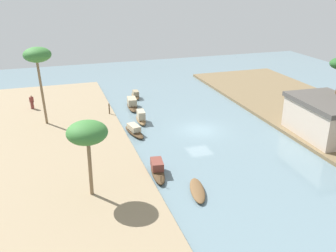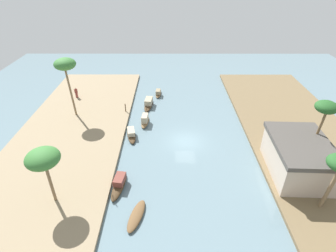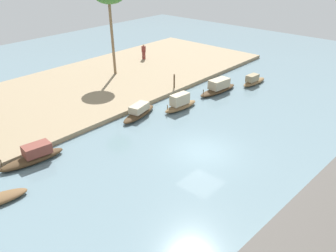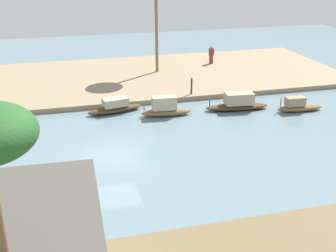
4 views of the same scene
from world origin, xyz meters
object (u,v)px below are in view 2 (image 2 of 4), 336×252
Objects in this scene: sampan_open_hull at (136,216)px; riverside_building at (298,157)px; sampan_midstream at (158,93)px; palm_tree_right_tall at (326,109)px; sampan_near_left_bank at (119,184)px; palm_tree_left_near at (65,65)px; sampan_with_tall_canopy at (131,134)px; sampan_with_red_awning at (149,103)px; person_on_near_bank at (76,93)px; sampan_downstream_large at (145,120)px; palm_tree_left_far at (43,159)px; mooring_post at (125,108)px.

riverside_building reaches higher than sampan_open_hull.
sampan_midstream is 0.46× the size of palm_tree_right_tall.
sampan_near_left_bank is 17.97m from palm_tree_left_near.
palm_tree_left_near reaches higher than sampan_open_hull.
riverside_building is at bearing 123.29° from sampan_open_hull.
palm_tree_right_tall is (5.40, 20.07, 6.54)m from sampan_with_tall_canopy.
palm_tree_left_near reaches higher than sampan_midstream.
sampan_with_red_awning is 0.62× the size of palm_tree_right_tall.
palm_tree_right_tall is at bearing 125.56° from sampan_open_hull.
sampan_downstream_large is at bearing -67.62° from person_on_near_bank.
sampan_downstream_large reaches higher than sampan_with_tall_canopy.
palm_tree_left_far is at bearing -78.23° from riverside_building.
sampan_with_red_awning is 0.56× the size of palm_tree_left_near.
palm_tree_left_near is (3.32, -10.35, 7.23)m from sampan_with_red_awning.
person_on_near_bank is 0.23× the size of palm_tree_right_tall.
sampan_with_tall_canopy is (-8.95, 0.12, -0.05)m from sampan_near_left_bank.
sampan_near_left_bank reaches higher than sampan_midstream.
palm_tree_right_tall is at bearing 69.94° from palm_tree_left_near.
sampan_downstream_large reaches higher than sampan_open_hull.
mooring_post is at bearing 97.53° from palm_tree_left_near.
sampan_with_tall_canopy is 12.75m from sampan_open_hull.
person_on_near_bank is 34.73m from palm_tree_right_tall.
palm_tree_left_far is 0.77× the size of palm_tree_right_tall.
sampan_open_hull is at bearing -2.79° from sampan_with_tall_canopy.
palm_tree_left_near is at bearing -112.01° from riverside_building.
palm_tree_left_near is 1.12× the size of palm_tree_right_tall.
sampan_with_red_awning is at bearing 159.07° from palm_tree_left_far.
palm_tree_left_near reaches higher than riverside_building.
palm_tree_left_far reaches higher than riverside_building.
person_on_near_bank reaches higher than sampan_with_red_awning.
palm_tree_left_near is 1.03× the size of riverside_building.
person_on_near_bank reaches higher than sampan_with_tall_canopy.
sampan_with_tall_canopy is 8.58m from sampan_with_red_awning.
sampan_near_left_bank is 1.22× the size of sampan_midstream.
palm_tree_left_far is at bearing -113.12° from person_on_near_bank.
sampan_with_red_awning is at bearing -177.24° from sampan_downstream_large.
person_on_near_bank is 0.30× the size of palm_tree_left_far.
palm_tree_left_near is at bearing -110.06° from palm_tree_right_tall.
riverside_building reaches higher than sampan_downstream_large.
sampan_midstream is at bearing 166.89° from sampan_with_red_awning.
palm_tree_left_near is (5.66, 1.45, 6.63)m from person_on_near_bank.
sampan_open_hull is (12.60, 1.95, -0.19)m from sampan_with_tall_canopy.
sampan_midstream is at bearing 175.11° from sampan_downstream_large.
sampan_open_hull is at bearing 6.57° from sampan_with_red_awning.
palm_tree_left_far is at bearing -17.06° from sampan_midstream.
sampan_with_red_awning is 1.36× the size of sampan_midstream.
palm_tree_left_far is 24.20m from riverside_building.
sampan_with_tall_canopy is at bearing -5.51° from sampan_with_red_awning.
palm_tree_right_tall is at bearing 62.13° from mooring_post.
person_on_near_bank reaches higher than sampan_near_left_bank.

